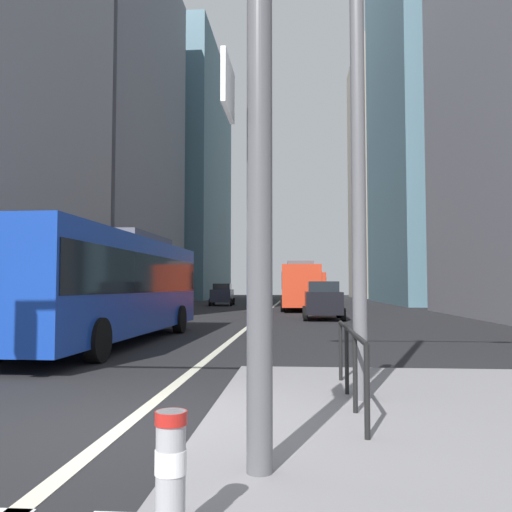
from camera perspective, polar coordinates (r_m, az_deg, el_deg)
ground_plane at (r=26.55m, az=-0.03°, el=-6.91°), size 160.00×160.00×0.00m
lane_centre_line at (r=36.51m, az=1.23°, el=-5.90°), size 0.20×80.00×0.01m
office_tower_left_mid at (r=52.72m, az=-16.21°, el=13.40°), size 10.89×22.66×33.36m
office_tower_left_far at (r=78.89m, az=-8.92°, el=8.43°), size 13.88×25.74×35.23m
office_tower_right_mid at (r=62.56m, az=19.04°, el=19.24°), size 12.29×24.46×50.88m
office_tower_right_far at (r=85.12m, az=14.68°, el=8.31°), size 13.00×17.31×37.19m
city_bus_blue_oncoming at (r=16.44m, az=-15.30°, el=-2.64°), size 2.86×11.86×3.40m
city_bus_red_receding at (r=39.36m, az=4.64°, el=-3.03°), size 2.92×11.50×3.40m
city_bus_red_distant at (r=59.44m, az=5.96°, el=-3.10°), size 2.79×11.11×3.40m
car_oncoming_mid at (r=47.99m, az=-3.62°, el=-4.09°), size 2.21×4.24×1.94m
car_receding_near at (r=48.44m, az=7.25°, el=-4.06°), size 2.12×4.45×1.94m
car_receding_far at (r=27.71m, az=7.12°, el=-4.68°), size 2.06×4.24×1.94m
traffic_signal_gantry at (r=5.70m, az=-23.90°, el=22.33°), size 6.48×0.65×6.00m
street_lamp_post at (r=8.35m, az=10.68°, el=22.26°), size 5.50×0.32×8.00m
bollard_left at (r=3.50m, az=-9.08°, el=-21.56°), size 0.20×0.20×0.79m
pedestrian_railing at (r=7.36m, az=10.03°, el=-9.78°), size 0.06×3.48×0.98m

